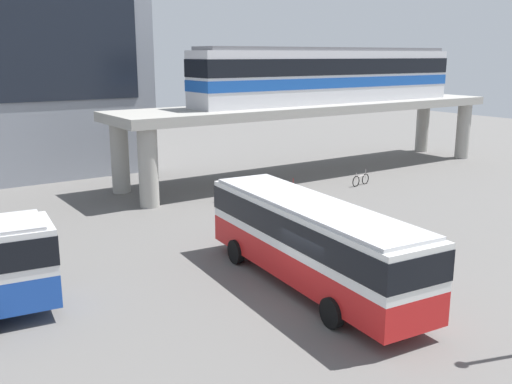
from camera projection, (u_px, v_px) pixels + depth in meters
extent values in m
plane|color=#605E5B|center=(185.00, 231.00, 28.17)|extent=(120.00, 120.00, 0.00)
cube|color=#9E9B93|center=(317.00, 107.00, 41.00)|extent=(30.44, 5.82, 0.60)
cylinder|color=#9E9B93|center=(148.00, 168.00, 32.19)|extent=(1.10, 1.10, 4.44)
cylinder|color=#9E9B93|center=(463.00, 131.00, 47.59)|extent=(1.10, 1.10, 4.44)
cylinder|color=#9E9B93|center=(120.00, 157.00, 35.58)|extent=(1.10, 1.10, 4.44)
cylinder|color=#9E9B93|center=(423.00, 126.00, 50.98)|extent=(1.10, 1.10, 4.44)
cube|color=silver|center=(330.00, 77.00, 41.15)|extent=(21.73, 2.90, 3.60)
cube|color=#194CA5|center=(330.00, 82.00, 41.23)|extent=(21.79, 2.96, 0.70)
cube|color=black|center=(331.00, 67.00, 40.98)|extent=(21.79, 2.96, 1.10)
cube|color=slate|center=(331.00, 49.00, 40.70)|extent=(20.86, 2.61, 0.24)
cube|color=red|center=(310.00, 260.00, 21.17)|extent=(3.50, 11.18, 1.10)
cube|color=white|center=(311.00, 226.00, 20.87)|extent=(3.50, 11.18, 1.50)
cube|color=black|center=(311.00, 224.00, 20.85)|extent=(3.54, 11.23, 0.96)
cube|color=silver|center=(311.00, 204.00, 20.68)|extent=(3.32, 10.62, 0.12)
cylinder|color=black|center=(236.00, 252.00, 23.70)|extent=(0.37, 1.02, 1.00)
cylinder|color=black|center=(287.00, 242.00, 24.88)|extent=(0.37, 1.02, 1.00)
cylinder|color=black|center=(332.00, 313.00, 18.09)|extent=(0.37, 1.02, 1.00)
cylinder|color=black|center=(392.00, 297.00, 19.28)|extent=(0.37, 1.02, 1.00)
torus|color=black|center=(235.00, 193.00, 34.32)|extent=(0.74, 0.11, 0.74)
torus|color=black|center=(221.00, 196.00, 33.69)|extent=(0.74, 0.11, 0.74)
cylinder|color=#1E7F33|center=(228.00, 190.00, 33.94)|extent=(1.05, 0.12, 0.05)
cylinder|color=#1E7F33|center=(221.00, 191.00, 33.62)|extent=(0.04, 0.04, 0.55)
cylinder|color=#1E7F33|center=(235.00, 188.00, 34.24)|extent=(0.04, 0.04, 0.65)
torus|color=black|center=(365.00, 179.00, 38.29)|extent=(0.74, 0.19, 0.74)
torus|color=black|center=(356.00, 181.00, 37.58)|extent=(0.74, 0.19, 0.74)
cylinder|color=silver|center=(361.00, 176.00, 37.87)|extent=(1.04, 0.24, 0.05)
cylinder|color=silver|center=(356.00, 177.00, 37.51)|extent=(0.04, 0.04, 0.55)
cylinder|color=silver|center=(366.00, 174.00, 38.21)|extent=(0.04, 0.04, 0.65)
torus|color=black|center=(293.00, 189.00, 35.48)|extent=(0.74, 0.11, 0.74)
torus|color=black|center=(280.00, 191.00, 34.85)|extent=(0.74, 0.11, 0.74)
cylinder|color=#B21E1E|center=(287.00, 186.00, 35.10)|extent=(1.05, 0.12, 0.05)
cylinder|color=#B21E1E|center=(280.00, 186.00, 34.78)|extent=(0.04, 0.04, 0.55)
cylinder|color=#B21E1E|center=(293.00, 183.00, 35.40)|extent=(0.04, 0.04, 0.65)
torus|color=black|center=(280.00, 201.00, 32.53)|extent=(0.74, 0.16, 0.74)
torus|color=black|center=(266.00, 204.00, 31.84)|extent=(0.74, 0.16, 0.74)
cylinder|color=#1E3FA5|center=(273.00, 198.00, 32.12)|extent=(1.05, 0.20, 0.05)
cylinder|color=#1E3FA5|center=(266.00, 199.00, 31.77)|extent=(0.04, 0.04, 0.55)
cylinder|color=#1E3FA5|center=(280.00, 195.00, 32.45)|extent=(0.04, 0.04, 0.65)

